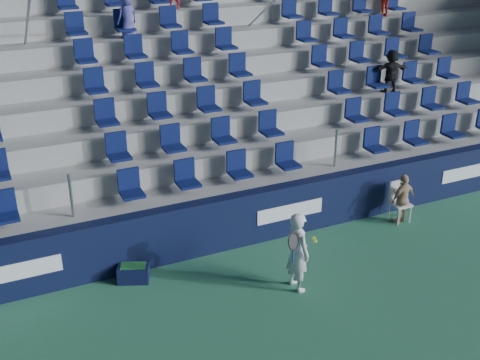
% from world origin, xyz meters
% --- Properties ---
extents(ground, '(70.00, 70.00, 0.00)m').
position_xyz_m(ground, '(0.00, 0.00, 0.00)').
color(ground, '#31724F').
rests_on(ground, ground).
extents(sponsor_wall, '(24.00, 0.32, 1.20)m').
position_xyz_m(sponsor_wall, '(0.00, 3.15, 0.60)').
color(sponsor_wall, black).
rests_on(sponsor_wall, ground).
extents(grandstand, '(24.00, 8.17, 6.63)m').
position_xyz_m(grandstand, '(0.00, 8.24, 2.14)').
color(grandstand, gray).
rests_on(grandstand, ground).
extents(tennis_player, '(0.69, 0.65, 1.61)m').
position_xyz_m(tennis_player, '(0.64, 1.18, 0.81)').
color(tennis_player, silver).
rests_on(tennis_player, ground).
extents(line_judge_chair, '(0.43, 0.44, 0.96)m').
position_xyz_m(line_judge_chair, '(4.18, 2.65, 0.54)').
color(line_judge_chair, white).
rests_on(line_judge_chair, ground).
extents(line_judge, '(0.74, 0.41, 1.20)m').
position_xyz_m(line_judge, '(4.18, 2.50, 0.60)').
color(line_judge, tan).
rests_on(line_judge, ground).
extents(ball_bin, '(0.70, 0.59, 0.34)m').
position_xyz_m(ball_bin, '(-2.12, 2.75, 0.18)').
color(ball_bin, '#10153B').
rests_on(ball_bin, ground).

